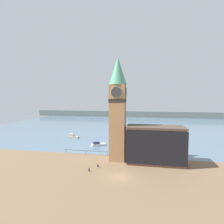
# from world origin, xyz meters

# --- Properties ---
(ground_plane) EXTENTS (160.00, 160.00, 0.00)m
(ground_plane) POSITION_xyz_m (0.00, 0.00, 0.00)
(ground_plane) COLOR brown
(water) EXTENTS (160.00, 120.00, 0.00)m
(water) POSITION_xyz_m (0.00, 72.66, -0.00)
(water) COLOR slate
(water) RESTS_ON ground_plane
(far_shoreline) EXTENTS (180.00, 3.00, 5.00)m
(far_shoreline) POSITION_xyz_m (0.00, 112.66, 2.50)
(far_shoreline) COLOR slate
(far_shoreline) RESTS_ON water
(pier_railing) EXTENTS (12.88, 0.08, 1.09)m
(pier_railing) POSITION_xyz_m (-11.35, 12.41, 0.97)
(pier_railing) COLOR #333338
(pier_railing) RESTS_ON ground_plane
(clock_tower) EXTENTS (4.47, 4.47, 26.19)m
(clock_tower) POSITION_xyz_m (-1.96, 9.90, 13.93)
(clock_tower) COLOR #9E754C
(clock_tower) RESTS_ON ground_plane
(pier_building) EXTENTS (13.97, 6.21, 9.10)m
(pier_building) POSITION_xyz_m (7.42, 9.37, 4.57)
(pier_building) COLOR #935B42
(pier_building) RESTS_ON ground_plane
(boat_near) EXTENTS (4.91, 3.72, 1.35)m
(boat_near) POSITION_xyz_m (-10.37, 21.82, 0.49)
(boat_near) COLOR silver
(boat_near) RESTS_ON water
(boat_far) EXTENTS (4.34, 1.61, 1.75)m
(boat_far) POSITION_xyz_m (-23.25, 30.95, 0.63)
(boat_far) COLOR #B7B2A8
(boat_far) RESTS_ON water
(mooring_bollard_near) EXTENTS (0.35, 0.35, 0.68)m
(mooring_bollard_near) POSITION_xyz_m (-5.70, 4.16, 0.36)
(mooring_bollard_near) COLOR #2D2D33
(mooring_bollard_near) RESTS_ON ground_plane
(mooring_bollard_far) EXTENTS (0.34, 0.34, 0.71)m
(mooring_bollard_far) POSITION_xyz_m (-6.99, 1.61, 0.38)
(mooring_bollard_far) COLOR #2D2D33
(mooring_bollard_far) RESTS_ON ground_plane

